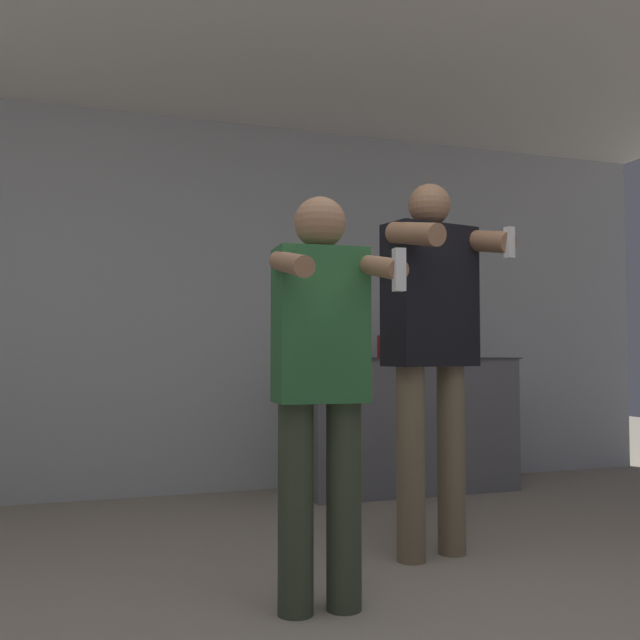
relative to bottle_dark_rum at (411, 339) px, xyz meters
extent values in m
cube|color=#B2B7BC|center=(-1.32, 0.39, 0.23)|extent=(7.00, 0.06, 2.55)
cube|color=silver|center=(-1.32, -1.18, 1.53)|extent=(7.00, 3.60, 0.05)
cube|color=slate|center=(-0.03, 0.05, -0.59)|extent=(1.47, 0.61, 0.90)
cube|color=#38383A|center=(-0.03, 0.05, -0.14)|extent=(1.50, 0.64, 0.01)
cylinder|color=maroon|center=(0.00, 0.00, -0.01)|extent=(0.09, 0.09, 0.24)
cylinder|color=maroon|center=(0.00, 0.00, 0.15)|extent=(0.03, 0.03, 0.08)
sphere|color=maroon|center=(0.00, 0.00, 0.19)|extent=(0.04, 0.04, 0.04)
cylinder|color=black|center=(0.34, 0.00, -0.01)|extent=(0.06, 0.06, 0.25)
cylinder|color=black|center=(0.34, 0.00, 0.16)|extent=(0.03, 0.03, 0.09)
sphere|color=silver|center=(0.34, 0.00, 0.21)|extent=(0.03, 0.03, 0.03)
cylinder|color=maroon|center=(-0.22, 0.00, -0.06)|extent=(0.06, 0.06, 0.15)
cylinder|color=maroon|center=(-0.22, 0.00, 0.06)|extent=(0.02, 0.02, 0.08)
sphere|color=black|center=(-0.22, 0.00, 0.10)|extent=(0.03, 0.03, 0.03)
cylinder|color=#38422D|center=(-1.43, -1.98, -0.66)|extent=(0.13, 0.13, 0.76)
cylinder|color=#38422D|center=(-1.25, -1.99, -0.66)|extent=(0.13, 0.13, 0.76)
cube|color=#2D6B38|center=(-1.34, -1.98, 0.00)|extent=(0.34, 0.22, 0.57)
sphere|color=#9E7051|center=(-1.34, -1.98, 0.38)|extent=(0.19, 0.19, 0.19)
cylinder|color=#9E7051|center=(-1.51, -2.17, 0.20)|extent=(0.09, 0.41, 0.14)
cylinder|color=#9E7051|center=(-1.19, -2.19, 0.20)|extent=(0.09, 0.41, 0.14)
cube|color=white|center=(-1.21, -2.38, 0.17)|extent=(0.04, 0.04, 0.14)
cylinder|color=#75664C|center=(-0.75, -1.52, -0.60)|extent=(0.13, 0.13, 0.88)
cylinder|color=#75664C|center=(-0.51, -1.47, -0.60)|extent=(0.13, 0.13, 0.88)
cube|color=black|center=(-0.63, -1.49, 0.17)|extent=(0.47, 0.28, 0.66)
sphere|color=#9E7051|center=(-0.63, -1.49, 0.60)|extent=(0.20, 0.20, 0.20)
cylinder|color=#9E7051|center=(-0.80, -1.68, 0.42)|extent=(0.16, 0.33, 0.15)
cylinder|color=#9E7051|center=(-0.39, -1.60, 0.42)|extent=(0.16, 0.33, 0.15)
cube|color=white|center=(-0.36, -1.75, 0.39)|extent=(0.04, 0.04, 0.14)
camera|label=1|loc=(-2.19, -4.48, -0.11)|focal=40.00mm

